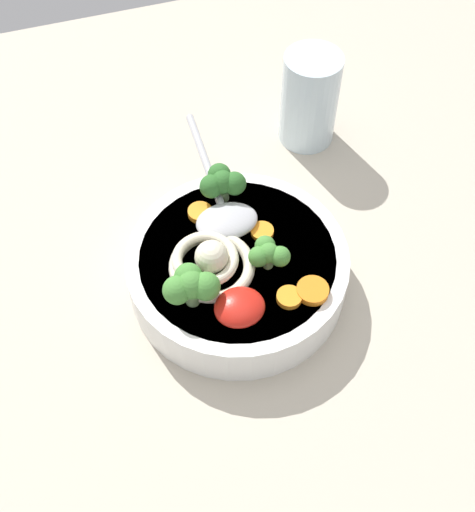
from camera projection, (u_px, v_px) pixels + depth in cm
name	position (u px, v px, depth cm)	size (l,w,h in cm)	color
table_slab	(234.00, 317.00, 64.86)	(101.31, 101.31, 3.71)	#BCB29E
soup_bowl	(238.00, 270.00, 62.98)	(21.01, 21.01, 4.69)	white
noodle_pile	(210.00, 262.00, 59.40)	(8.71, 8.54, 3.50)	beige
soup_spoon	(223.00, 210.00, 63.30)	(6.15, 17.31, 1.60)	#B7B7BC
chili_sauce_dollop	(240.00, 307.00, 56.72)	(4.50, 4.05, 2.03)	red
broccoli_floret_center	(268.00, 253.00, 59.08)	(3.73, 3.21, 2.95)	#7A9E60
broccoli_floret_front	(222.00, 182.00, 63.49)	(4.53, 3.90, 3.58)	#7A9E60
broccoli_floret_left	(191.00, 284.00, 56.35)	(4.99, 4.30, 3.95)	#7A9E60
carrot_slice_extra_a	(313.00, 291.00, 58.48)	(2.92, 2.92, 0.70)	orange
carrot_slice_right	(200.00, 212.00, 63.77)	(2.39, 2.39, 0.63)	orange
carrot_slice_far	(262.00, 231.00, 62.53)	(2.23, 2.23, 0.46)	orange
carrot_slice_near_spoon	(289.00, 297.00, 58.14)	(2.29, 2.29, 0.60)	orange
drinking_glass	(310.00, 99.00, 72.54)	(6.38, 6.38, 11.02)	silver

